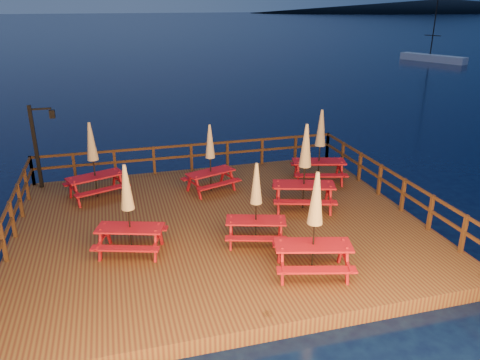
{
  "coord_description": "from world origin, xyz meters",
  "views": [
    {
      "loc": [
        -2.81,
        -12.52,
        6.76
      ],
      "look_at": [
        0.82,
        0.6,
        1.49
      ],
      "focal_mm": 35.0,
      "sensor_mm": 36.0,
      "label": 1
    }
  ],
  "objects_px": {
    "lamp_post": "(39,139)",
    "picnic_table_2": "(210,157)",
    "picnic_table_1": "(93,159)",
    "sailboat": "(433,58)",
    "picnic_table_0": "(315,223)"
  },
  "relations": [
    {
      "from": "lamp_post",
      "to": "picnic_table_2",
      "type": "distance_m",
      "value": 6.04
    },
    {
      "from": "lamp_post",
      "to": "picnic_table_1",
      "type": "relative_size",
      "value": 1.14
    },
    {
      "from": "picnic_table_1",
      "to": "sailboat",
      "type": "bearing_deg",
      "value": 20.28
    },
    {
      "from": "picnic_table_0",
      "to": "picnic_table_2",
      "type": "height_order",
      "value": "picnic_table_0"
    },
    {
      "from": "sailboat",
      "to": "picnic_table_0",
      "type": "height_order",
      "value": "sailboat"
    },
    {
      "from": "picnic_table_0",
      "to": "sailboat",
      "type": "bearing_deg",
      "value": 64.99
    },
    {
      "from": "picnic_table_0",
      "to": "picnic_table_2",
      "type": "relative_size",
      "value": 1.11
    },
    {
      "from": "picnic_table_1",
      "to": "picnic_table_2",
      "type": "distance_m",
      "value": 3.93
    },
    {
      "from": "picnic_table_1",
      "to": "picnic_table_0",
      "type": "bearing_deg",
      "value": -71.41
    },
    {
      "from": "sailboat",
      "to": "picnic_table_1",
      "type": "distance_m",
      "value": 48.87
    },
    {
      "from": "lamp_post",
      "to": "picnic_table_1",
      "type": "height_order",
      "value": "lamp_post"
    },
    {
      "from": "picnic_table_0",
      "to": "lamp_post",
      "type": "bearing_deg",
      "value": 146.2
    },
    {
      "from": "lamp_post",
      "to": "sailboat",
      "type": "bearing_deg",
      "value": 38.06
    },
    {
      "from": "sailboat",
      "to": "picnic_table_0",
      "type": "distance_m",
      "value": 49.8
    },
    {
      "from": "sailboat",
      "to": "picnic_table_1",
      "type": "relative_size",
      "value": 4.36
    }
  ]
}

